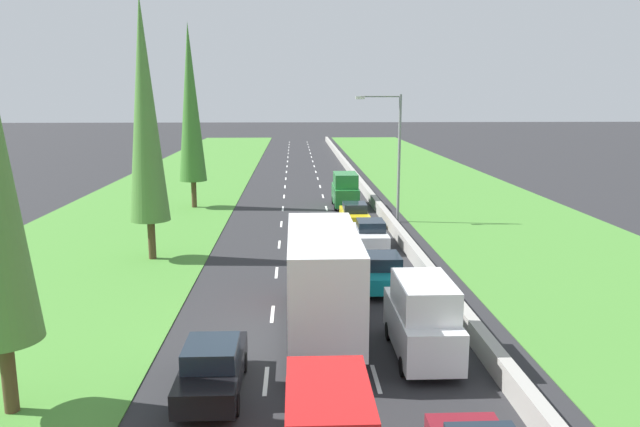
{
  "coord_description": "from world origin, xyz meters",
  "views": [
    {
      "loc": [
        -0.79,
        -2.89,
        8.85
      ],
      "look_at": [
        0.85,
        35.92,
        1.34
      ],
      "focal_mm": 34.1,
      "sensor_mm": 36.0,
      "label": 1
    }
  ],
  "objects_px": {
    "white_van_right_lane": "(422,318)",
    "green_van_right_lane": "(345,190)",
    "white_sedan_right_lane": "(370,234)",
    "poplar_tree_second": "(145,111)",
    "poplar_tree_third": "(190,103)",
    "white_box_truck_centre_lane": "(322,279)",
    "teal_sedan_right_lane": "(382,271)",
    "black_sedan_left_lane": "(212,368)",
    "street_light_mast": "(394,149)",
    "yellow_sedan_right_lane": "(354,214)"
  },
  "relations": [
    {
      "from": "white_box_truck_centre_lane",
      "to": "green_van_right_lane",
      "type": "height_order",
      "value": "white_box_truck_centre_lane"
    },
    {
      "from": "teal_sedan_right_lane",
      "to": "poplar_tree_third",
      "type": "height_order",
      "value": "poplar_tree_third"
    },
    {
      "from": "poplar_tree_third",
      "to": "green_van_right_lane",
      "type": "bearing_deg",
      "value": -2.08
    },
    {
      "from": "yellow_sedan_right_lane",
      "to": "poplar_tree_third",
      "type": "relative_size",
      "value": 0.31
    },
    {
      "from": "white_box_truck_centre_lane",
      "to": "yellow_sedan_right_lane",
      "type": "bearing_deg",
      "value": 80.83
    },
    {
      "from": "green_van_right_lane",
      "to": "poplar_tree_third",
      "type": "bearing_deg",
      "value": 177.92
    },
    {
      "from": "poplar_tree_third",
      "to": "teal_sedan_right_lane",
      "type": "bearing_deg",
      "value": -60.43
    },
    {
      "from": "white_van_right_lane",
      "to": "poplar_tree_third",
      "type": "bearing_deg",
      "value": 113.06
    },
    {
      "from": "green_van_right_lane",
      "to": "poplar_tree_third",
      "type": "height_order",
      "value": "poplar_tree_third"
    },
    {
      "from": "teal_sedan_right_lane",
      "to": "black_sedan_left_lane",
      "type": "relative_size",
      "value": 1.0
    },
    {
      "from": "black_sedan_left_lane",
      "to": "street_light_mast",
      "type": "bearing_deg",
      "value": 69.23
    },
    {
      "from": "teal_sedan_right_lane",
      "to": "white_sedan_right_lane",
      "type": "bearing_deg",
      "value": 87.03
    },
    {
      "from": "white_box_truck_centre_lane",
      "to": "white_sedan_right_lane",
      "type": "relative_size",
      "value": 2.09
    },
    {
      "from": "teal_sedan_right_lane",
      "to": "green_van_right_lane",
      "type": "distance_m",
      "value": 21.04
    },
    {
      "from": "white_van_right_lane",
      "to": "white_box_truck_centre_lane",
      "type": "height_order",
      "value": "white_box_truck_centre_lane"
    },
    {
      "from": "white_box_truck_centre_lane",
      "to": "poplar_tree_third",
      "type": "distance_m",
      "value": 29.26
    },
    {
      "from": "black_sedan_left_lane",
      "to": "white_sedan_right_lane",
      "type": "relative_size",
      "value": 1.0
    },
    {
      "from": "white_sedan_right_lane",
      "to": "green_van_right_lane",
      "type": "xyz_separation_m",
      "value": [
        -0.41,
        13.16,
        0.59
      ]
    },
    {
      "from": "white_sedan_right_lane",
      "to": "green_van_right_lane",
      "type": "distance_m",
      "value": 13.18
    },
    {
      "from": "poplar_tree_third",
      "to": "black_sedan_left_lane",
      "type": "bearing_deg",
      "value": -79.94
    },
    {
      "from": "white_sedan_right_lane",
      "to": "street_light_mast",
      "type": "relative_size",
      "value": 0.5
    },
    {
      "from": "poplar_tree_third",
      "to": "white_box_truck_centre_lane",
      "type": "bearing_deg",
      "value": -71.48
    },
    {
      "from": "white_sedan_right_lane",
      "to": "green_van_right_lane",
      "type": "bearing_deg",
      "value": 91.77
    },
    {
      "from": "black_sedan_left_lane",
      "to": "poplar_tree_third",
      "type": "bearing_deg",
      "value": 100.06
    },
    {
      "from": "street_light_mast",
      "to": "poplar_tree_third",
      "type": "bearing_deg",
      "value": 157.14
    },
    {
      "from": "poplar_tree_second",
      "to": "poplar_tree_third",
      "type": "distance_m",
      "value": 15.88
    },
    {
      "from": "green_van_right_lane",
      "to": "street_light_mast",
      "type": "xyz_separation_m",
      "value": [
        2.93,
        -5.93,
        3.83
      ]
    },
    {
      "from": "green_van_right_lane",
      "to": "poplar_tree_third",
      "type": "relative_size",
      "value": 0.34
    },
    {
      "from": "poplar_tree_third",
      "to": "street_light_mast",
      "type": "bearing_deg",
      "value": -22.86
    },
    {
      "from": "white_box_truck_centre_lane",
      "to": "green_van_right_lane",
      "type": "xyz_separation_m",
      "value": [
        3.1,
        26.69,
        -0.78
      ]
    },
    {
      "from": "teal_sedan_right_lane",
      "to": "poplar_tree_third",
      "type": "relative_size",
      "value": 0.31
    },
    {
      "from": "teal_sedan_right_lane",
      "to": "yellow_sedan_right_lane",
      "type": "xyz_separation_m",
      "value": [
        0.05,
        13.85,
        0.0
      ]
    },
    {
      "from": "black_sedan_left_lane",
      "to": "white_box_truck_centre_lane",
      "type": "relative_size",
      "value": 0.48
    },
    {
      "from": "yellow_sedan_right_lane",
      "to": "green_van_right_lane",
      "type": "height_order",
      "value": "green_van_right_lane"
    },
    {
      "from": "green_van_right_lane",
      "to": "teal_sedan_right_lane",
      "type": "bearing_deg",
      "value": -90.01
    },
    {
      "from": "white_sedan_right_lane",
      "to": "poplar_tree_third",
      "type": "xyz_separation_m",
      "value": [
        -12.59,
        13.6,
        7.49
      ]
    },
    {
      "from": "teal_sedan_right_lane",
      "to": "poplar_tree_second",
      "type": "height_order",
      "value": "poplar_tree_second"
    },
    {
      "from": "black_sedan_left_lane",
      "to": "poplar_tree_third",
      "type": "relative_size",
      "value": 0.31
    },
    {
      "from": "teal_sedan_right_lane",
      "to": "poplar_tree_third",
      "type": "bearing_deg",
      "value": 119.57
    },
    {
      "from": "white_van_right_lane",
      "to": "green_van_right_lane",
      "type": "relative_size",
      "value": 1.0
    },
    {
      "from": "white_box_truck_centre_lane",
      "to": "street_light_mast",
      "type": "distance_m",
      "value": 21.83
    },
    {
      "from": "white_van_right_lane",
      "to": "green_van_right_lane",
      "type": "distance_m",
      "value": 28.77
    },
    {
      "from": "green_van_right_lane",
      "to": "poplar_tree_second",
      "type": "bearing_deg",
      "value": -127.75
    },
    {
      "from": "teal_sedan_right_lane",
      "to": "white_box_truck_centre_lane",
      "type": "xyz_separation_m",
      "value": [
        -3.1,
        -5.65,
        1.37
      ]
    },
    {
      "from": "poplar_tree_second",
      "to": "poplar_tree_third",
      "type": "relative_size",
      "value": 0.97
    },
    {
      "from": "black_sedan_left_lane",
      "to": "yellow_sedan_right_lane",
      "type": "height_order",
      "value": "same"
    },
    {
      "from": "poplar_tree_third",
      "to": "yellow_sedan_right_lane",
      "type": "bearing_deg",
      "value": -31.93
    },
    {
      "from": "poplar_tree_second",
      "to": "green_van_right_lane",
      "type": "bearing_deg",
      "value": 52.25
    },
    {
      "from": "teal_sedan_right_lane",
      "to": "green_van_right_lane",
      "type": "bearing_deg",
      "value": 89.99
    },
    {
      "from": "black_sedan_left_lane",
      "to": "green_van_right_lane",
      "type": "height_order",
      "value": "green_van_right_lane"
    }
  ]
}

